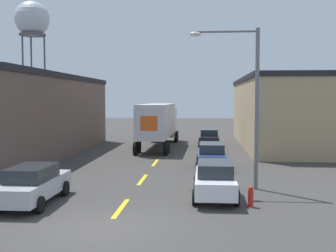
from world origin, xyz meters
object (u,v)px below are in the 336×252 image
(parked_car_right_mid, at_px, (212,155))
(fire_hydrant, at_px, (251,197))
(water_tower, at_px, (32,20))
(semi_truck, at_px, (159,121))
(street_lamp, at_px, (248,95))
(parked_car_right_far, at_px, (209,138))
(parked_car_left_near, at_px, (33,184))
(parked_car_right_near, at_px, (215,179))

(parked_car_right_mid, bearing_deg, fire_hydrant, -81.38)
(water_tower, bearing_deg, semi_truck, -51.25)
(semi_truck, xyz_separation_m, street_lamp, (6.11, -17.21, 2.23))
(semi_truck, xyz_separation_m, water_tower, (-24.10, 30.03, 14.84))
(parked_car_right_far, bearing_deg, water_tower, 134.39)
(parked_car_left_near, height_order, water_tower, water_tower)
(parked_car_left_near, distance_m, water_tower, 57.44)
(street_lamp, bearing_deg, parked_car_right_mid, 105.21)
(parked_car_left_near, bearing_deg, street_lamp, 21.68)
(parked_car_right_near, distance_m, parked_car_right_mid, 7.78)
(parked_car_right_mid, bearing_deg, street_lamp, -74.79)
(parked_car_right_near, xyz_separation_m, parked_car_left_near, (-7.62, -1.76, 0.00))
(semi_truck, distance_m, parked_car_right_mid, 12.29)
(semi_truck, bearing_deg, parked_car_left_near, -97.63)
(parked_car_left_near, distance_m, fire_hydrant, 9.04)
(parked_car_right_near, xyz_separation_m, fire_hydrant, (1.41, -1.54, -0.41))
(street_lamp, bearing_deg, parked_car_right_far, 95.07)
(water_tower, bearing_deg, parked_car_right_mid, -55.32)
(parked_car_left_near, bearing_deg, parked_car_right_far, 70.63)
(water_tower, bearing_deg, parked_car_left_near, -67.58)
(parked_car_right_mid, relative_size, street_lamp, 0.62)
(water_tower, height_order, fire_hydrant, water_tower)
(parked_car_right_far, distance_m, water_tower, 44.06)
(parked_car_right_mid, bearing_deg, parked_car_right_far, 90.00)
(parked_car_right_near, bearing_deg, street_lamp, 50.00)
(semi_truck, xyz_separation_m, fire_hydrant, (5.93, -20.65, -1.94))
(semi_truck, distance_m, street_lamp, 18.40)
(parked_car_right_mid, bearing_deg, parked_car_right_near, -90.00)
(parked_car_left_near, distance_m, parked_car_right_mid, 12.21)
(semi_truck, distance_m, parked_car_right_near, 19.70)
(parked_car_right_far, distance_m, parked_car_right_mid, 12.13)
(parked_car_right_near, bearing_deg, water_tower, 120.21)
(semi_truck, xyz_separation_m, parked_car_right_far, (4.52, 0.79, -1.53))
(parked_car_right_far, bearing_deg, semi_truck, -170.02)
(parked_car_left_near, bearing_deg, parked_car_right_near, 13.01)
(street_lamp, bearing_deg, parked_car_left_near, -158.32)
(parked_car_right_far, bearing_deg, parked_car_right_mid, -90.00)
(parked_car_right_near, relative_size, parked_car_left_near, 1.00)
(parked_car_right_near, relative_size, parked_car_right_mid, 1.00)
(fire_hydrant, bearing_deg, parked_car_right_far, 93.77)
(parked_car_left_near, relative_size, street_lamp, 0.62)
(semi_truck, height_order, parked_car_right_far, semi_truck)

